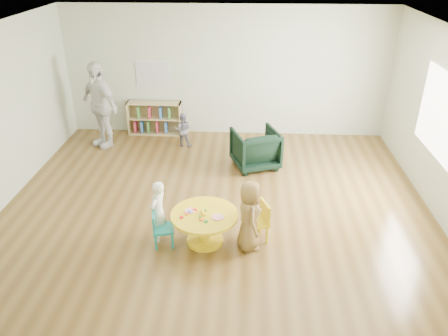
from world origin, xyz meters
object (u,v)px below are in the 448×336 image
adult_caretaker (100,105)px  bookshelf (155,118)px  child_left (158,211)px  activity_table (205,223)px  kid_chair_right (258,221)px  armchair (255,149)px  toddler (183,130)px  kid_chair_left (160,228)px  child_right (249,216)px

adult_caretaker → bookshelf: bearing=73.0°
bookshelf → child_left: size_ratio=1.27×
child_left → activity_table: bearing=106.4°
kid_chair_right → armchair: armchair is taller
activity_table → toddler: size_ratio=1.31×
kid_chair_left → child_right: child_right is taller
activity_table → armchair: size_ratio=1.17×
kid_chair_left → armchair: armchair is taller
armchair → toddler: bearing=-50.1°
activity_table → adult_caretaker: size_ratio=0.53×
bookshelf → armchair: armchair is taller
child_right → kid_chair_right: bearing=-48.8°
kid_chair_left → activity_table: bearing=87.8°
child_left → kid_chair_right: bearing=111.7°
armchair → adult_caretaker: 3.38m
kid_chair_left → toddler: 3.46m
kid_chair_right → armchair: (-0.03, 2.37, 0.04)m
adult_caretaker → kid_chair_left: bearing=-24.5°
bookshelf → armchair: (2.26, -1.54, 0.01)m
kid_chair_right → toddler: toddler is taller
kid_chair_left → toddler: bearing=170.8°
bookshelf → armchair: 2.73m
armchair → toddler: 1.76m
child_left → kid_chair_left: bearing=38.0°
activity_table → child_right: 0.67m
kid_chair_left → adult_caretaker: 3.92m
activity_table → bookshelf: size_ratio=0.80×
kid_chair_left → bookshelf: size_ratio=0.45×
kid_chair_right → adult_caretaker: 4.60m
child_right → adult_caretaker: 4.62m
child_right → toddler: (-1.41, 3.44, -0.16)m
toddler → kid_chair_right: bearing=116.3°
activity_table → child_left: size_ratio=1.02×
activity_table → armchair: 2.58m
child_left → toddler: child_left is taller
bookshelf → armchair: bearing=-34.2°
activity_table → kid_chair_right: 0.77m
child_right → activity_table: bearing=70.8°
kid_chair_right → child_left: bearing=70.7°
child_left → toddler: (-0.11, 3.31, -0.11)m
kid_chair_right → bookshelf: bearing=8.8°
kid_chair_right → bookshelf: 4.53m
adult_caretaker → toddler: bearing=38.7°
adult_caretaker → child_right: bearing=-10.5°
kid_chair_right → armchair: size_ratio=0.75×
bookshelf → child_right: size_ratio=1.14×
adult_caretaker → child_left: bearing=-24.1°
kid_chair_right → child_right: size_ratio=0.58×
activity_table → child_left: bearing=176.8°
kid_chair_right → armchair: bearing=-20.8°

